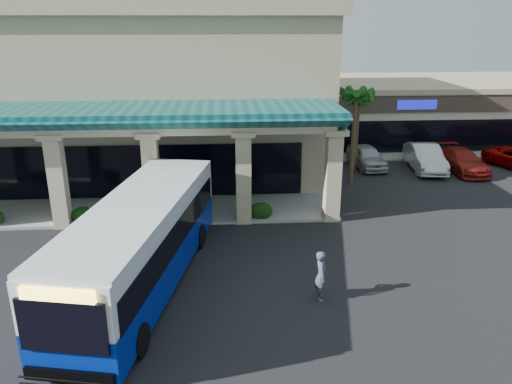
{
  "coord_description": "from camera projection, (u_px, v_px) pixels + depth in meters",
  "views": [
    {
      "loc": [
        0.5,
        -18.39,
        9.81
      ],
      "look_at": [
        2.01,
        3.48,
        2.2
      ],
      "focal_mm": 35.0,
      "sensor_mm": 36.0,
      "label": 1
    }
  ],
  "objects": [
    {
      "name": "ground",
      "position": [
        213.0,
        271.0,
        20.52
      ],
      "size": [
        110.0,
        110.0,
        0.0
      ],
      "primitive_type": "plane",
      "color": "black"
    },
    {
      "name": "main_building",
      "position": [
        94.0,
        85.0,
        33.22
      ],
      "size": [
        30.8,
        14.8,
        11.35
      ],
      "primitive_type": null,
      "color": "tan",
      "rests_on": "ground"
    },
    {
      "name": "arcade",
      "position": [
        56.0,
        163.0,
        25.48
      ],
      "size": [
        30.0,
        6.2,
        5.7
      ],
      "primitive_type": null,
      "color": "#0C4548",
      "rests_on": "ground"
    },
    {
      "name": "strip_mall",
      "position": [
        422.0,
        108.0,
        43.5
      ],
      "size": [
        22.5,
        12.5,
        4.9
      ],
      "primitive_type": null,
      "color": "beige",
      "rests_on": "ground"
    },
    {
      "name": "palm_0",
      "position": [
        354.0,
        132.0,
        30.36
      ],
      "size": [
        2.4,
        2.4,
        6.6
      ],
      "primitive_type": null,
      "color": "#154713",
      "rests_on": "ground"
    },
    {
      "name": "palm_1",
      "position": [
        357.0,
        128.0,
        33.38
      ],
      "size": [
        2.4,
        2.4,
        5.8
      ],
      "primitive_type": null,
      "color": "#154713",
      "rests_on": "ground"
    },
    {
      "name": "broadleaf_tree",
      "position": [
        314.0,
        122.0,
        38.12
      ],
      "size": [
        2.6,
        2.6,
        4.81
      ],
      "primitive_type": null,
      "color": "black",
      "rests_on": "ground"
    },
    {
      "name": "transit_bus",
      "position": [
        142.0,
        245.0,
        18.83
      ],
      "size": [
        5.33,
        12.84,
        3.49
      ],
      "primitive_type": null,
      "rotation": [
        0.0,
        0.0,
        -0.2
      ],
      "color": "#042097",
      "rests_on": "ground"
    },
    {
      "name": "pedestrian",
      "position": [
        321.0,
        275.0,
        18.2
      ],
      "size": [
        0.51,
        0.73,
        1.92
      ],
      "primitive_type": "imported",
      "rotation": [
        0.0,
        0.0,
        1.49
      ],
      "color": "#424856",
      "rests_on": "ground"
    },
    {
      "name": "car_silver",
      "position": [
        366.0,
        156.0,
        34.73
      ],
      "size": [
        2.2,
        4.65,
        1.54
      ],
      "primitive_type": "imported",
      "rotation": [
        0.0,
        0.0,
        0.09
      ],
      "color": "#B3B4B5",
      "rests_on": "ground"
    },
    {
      "name": "car_white",
      "position": [
        425.0,
        158.0,
        34.05
      ],
      "size": [
        2.37,
        5.41,
        1.73
      ],
      "primitive_type": "imported",
      "rotation": [
        0.0,
        0.0,
        -0.11
      ],
      "color": "silver",
      "rests_on": "ground"
    },
    {
      "name": "car_red",
      "position": [
        462.0,
        161.0,
        33.77
      ],
      "size": [
        2.39,
        5.28,
        1.5
      ],
      "primitive_type": "imported",
      "rotation": [
        0.0,
        0.0,
        0.06
      ],
      "color": "maroon",
      "rests_on": "ground"
    }
  ]
}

